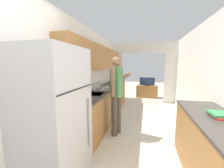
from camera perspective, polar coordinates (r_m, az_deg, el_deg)
name	(u,v)px	position (r m, az deg, el deg)	size (l,w,h in m)	color
wall_left	(89,69)	(3.52, -9.65, 6.13)	(0.38, 7.38, 2.50)	white
wall_right	(216,82)	(3.08, 37.13, 0.54)	(0.06, 7.38, 2.50)	white
wall_far_with_doorway	(143,68)	(5.94, 12.73, 6.65)	(3.04, 0.06, 2.50)	white
counter_left	(105,102)	(4.14, -2.78, -7.58)	(0.62, 3.88, 0.91)	#9E6B38
counter_right	(215,152)	(2.36, 36.91, -21.68)	(0.62, 1.71, 0.91)	#9E6B38
refrigerator	(55,118)	(1.95, -22.78, -12.90)	(0.70, 0.83, 1.78)	#B7B7BC
range_oven	(105,103)	(4.08, -2.95, -7.77)	(0.66, 0.76, 1.05)	#B7B7BC
person	(116,94)	(3.02, 1.85, -3.98)	(0.55, 0.45, 1.73)	#4C4238
book_stack	(219,115)	(2.24, 38.02, -10.10)	(0.21, 0.27, 0.05)	red
tv_cabinet	(147,91)	(6.88, 14.23, -2.97)	(0.98, 0.42, 0.58)	#9E6B38
television	(147,82)	(6.76, 14.37, 0.96)	(0.69, 0.16, 0.38)	black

